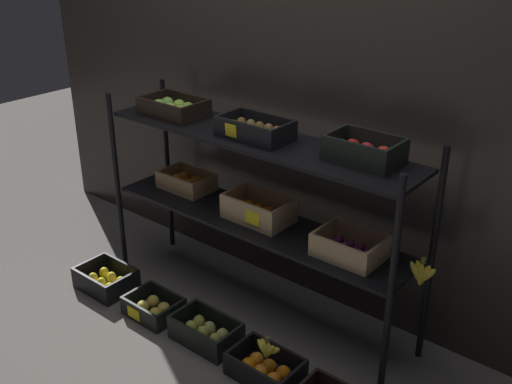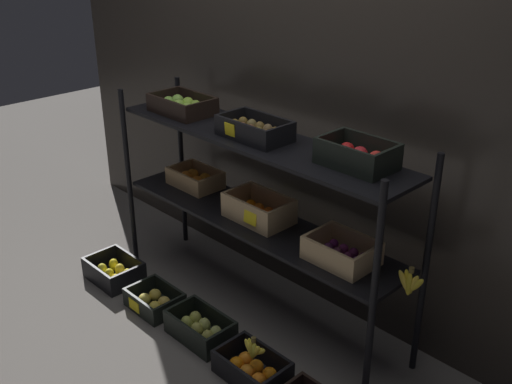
% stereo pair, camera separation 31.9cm
% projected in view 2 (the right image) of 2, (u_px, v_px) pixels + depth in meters
% --- Properties ---
extents(ground_plane, '(10.00, 10.00, 0.00)m').
position_uv_depth(ground_plane, '(256.00, 307.00, 3.50)').
color(ground_plane, '#605B56').
extents(storefront_wall, '(4.23, 0.12, 2.28)m').
position_uv_depth(storefront_wall, '(309.00, 102.00, 3.28)').
color(storefront_wall, '#2D2823').
rests_on(storefront_wall, ground_plane).
extents(display_rack, '(1.96, 0.44, 1.16)m').
position_uv_depth(display_rack, '(258.00, 180.00, 3.16)').
color(display_rack, black).
rests_on(display_rack, ground_plane).
extents(crate_ground_lemon, '(0.34, 0.25, 0.13)m').
position_uv_depth(crate_ground_lemon, '(114.00, 272.00, 3.75)').
color(crate_ground_lemon, black).
rests_on(crate_ground_lemon, ground_plane).
extents(crate_ground_apple_gold, '(0.30, 0.24, 0.11)m').
position_uv_depth(crate_ground_apple_gold, '(155.00, 301.00, 3.48)').
color(crate_ground_apple_gold, black).
rests_on(crate_ground_apple_gold, ground_plane).
extents(crate_ground_pear, '(0.36, 0.22, 0.14)m').
position_uv_depth(crate_ground_pear, '(201.00, 329.00, 3.23)').
color(crate_ground_pear, black).
rests_on(crate_ground_pear, ground_plane).
extents(crate_ground_orange, '(0.35, 0.23, 0.13)m').
position_uv_depth(crate_ground_orange, '(252.00, 369.00, 2.95)').
color(crate_ground_orange, black).
rests_on(crate_ground_orange, ground_plane).
extents(banana_bunch_loose, '(0.14, 0.05, 0.12)m').
position_uv_depth(banana_bunch_loose, '(254.00, 349.00, 2.89)').
color(banana_bunch_loose, brown).
rests_on(banana_bunch_loose, crate_ground_orange).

